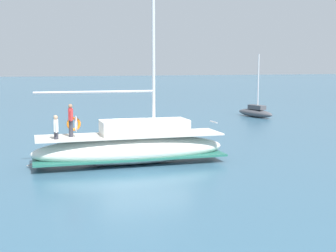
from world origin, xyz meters
name	(u,v)px	position (x,y,z in m)	size (l,w,h in m)	color
ground_plane	(123,159)	(0.00, 0.00, 0.00)	(400.00, 400.00, 0.00)	#38607A
main_sailboat	(132,145)	(1.23, 0.13, 0.92)	(3.23, 9.77, 14.09)	white
moored_cutter_right	(255,112)	(-14.87, 17.34, 0.50)	(4.77, 1.74, 5.93)	#4C4C51
seagull	(39,163)	(0.13, -4.27, 0.15)	(0.55, 1.20, 0.18)	silver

